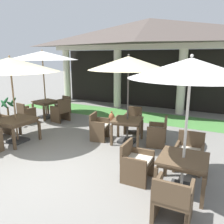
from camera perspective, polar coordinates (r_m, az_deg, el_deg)
name	(u,v)px	position (r m, az deg, el deg)	size (l,w,h in m)	color
ground_plane	(47,175)	(5.60, -15.96, -14.88)	(60.00, 60.00, 0.00)	gray
background_pavilion	(150,40)	(11.35, 9.43, 17.45)	(10.94, 2.80, 4.33)	beige
lawn_strip	(137,116)	(10.37, 6.41, -0.95)	(12.74, 1.81, 0.01)	#47843D
patio_table_near_foreground	(183,162)	(4.77, 17.45, -11.84)	(0.93, 0.93, 0.72)	brown
patio_umbrella_near_foreground	(191,70)	(4.33, 19.18, 10.04)	(2.25, 2.25, 2.68)	#2D2D2D
patio_chair_near_foreground_south	(173,199)	(4.04, 14.96, -20.31)	(0.60, 0.58, 0.82)	brown
patio_chair_near_foreground_west	(136,162)	(5.07, 6.06, -12.50)	(0.59, 0.64, 0.84)	brown
patio_chair_near_foreground_north	(189,153)	(5.75, 18.82, -9.79)	(0.64, 0.59, 0.89)	brown
patio_table_mid_left	(127,122)	(7.04, 3.91, -2.62)	(1.01, 1.01, 0.75)	brown
patio_umbrella_mid_left	(128,64)	(6.75, 4.16, 11.96)	(2.39, 2.39, 2.70)	#2D2D2D
patio_chair_mid_left_east	(158,132)	(6.98, 11.51, -4.99)	(0.64, 0.70, 0.89)	brown
patio_chair_mid_left_north	(133,121)	(7.99, 5.33, -2.29)	(0.64, 0.63, 0.91)	brown
patio_chair_mid_left_west	(99,127)	(7.36, -3.34, -3.84)	(0.60, 0.67, 0.86)	brown
patio_table_mid_right	(16,122)	(7.68, -22.96, -2.27)	(1.08, 1.08, 0.75)	brown
patio_umbrella_mid_right	(10,65)	(7.42, -24.24, 10.69)	(2.87, 2.87, 2.67)	#2D2D2D
patio_table_far_back	(46,103)	(10.30, -16.34, 2.14)	(1.00, 1.00, 0.75)	brown
patio_umbrella_far_back	(42,56)	(10.11, -17.12, 13.29)	(2.96, 2.96, 2.90)	#2D2D2D
patio_chair_far_back_east	(61,111)	(9.59, -12.72, 0.15)	(0.67, 0.69, 0.92)	brown
patio_chair_far_back_south	(26,113)	(9.82, -20.81, -0.31)	(0.64, 0.63, 0.83)	brown
patio_chair_far_back_north	(63,105)	(10.95, -12.16, 1.68)	(0.63, 0.64, 0.80)	brown
potted_palm_left_edge	(9,119)	(9.54, -24.44, -1.63)	(0.58, 0.59, 1.16)	#47423D
terracotta_urn	(112,117)	(9.31, -0.09, -1.35)	(0.24, 0.24, 0.46)	#9E5633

